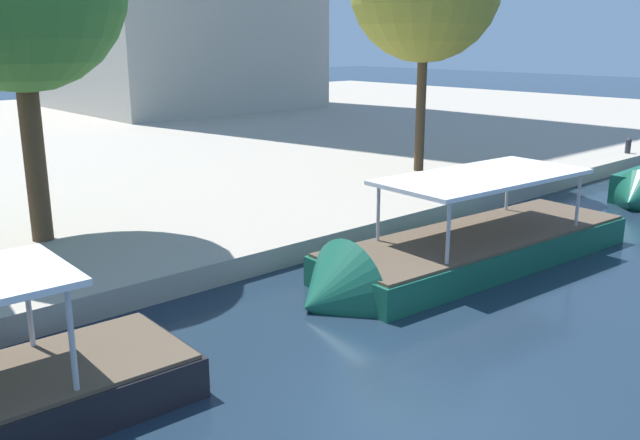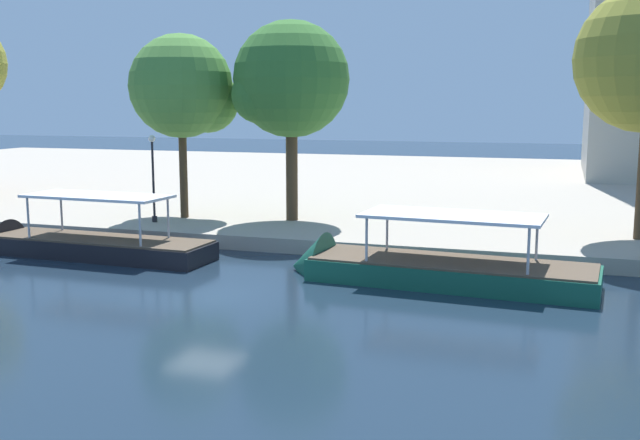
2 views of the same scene
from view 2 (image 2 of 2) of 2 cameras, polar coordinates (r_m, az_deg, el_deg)
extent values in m
plane|color=#192838|center=(26.93, -8.83, -5.74)|extent=(220.00, 220.00, 0.00)
cube|color=#A39989|center=(60.14, 6.60, 2.72)|extent=(120.00, 55.00, 0.68)
cube|color=black|center=(34.59, -16.48, -2.41)|extent=(10.57, 3.12, 1.21)
cube|color=brown|center=(34.47, -16.53, -1.36)|extent=(10.35, 2.98, 0.08)
cylinder|color=#B2B2B7|center=(35.29, -21.41, 0.16)|extent=(0.10, 0.10, 1.79)
cylinder|color=#B2B2B7|center=(36.94, -19.17, 0.65)|extent=(0.10, 0.10, 1.79)
cylinder|color=#B2B2B7|center=(31.78, -13.61, -0.38)|extent=(0.10, 0.10, 1.79)
cylinder|color=#B2B2B7|center=(33.61, -11.53, 0.19)|extent=(0.10, 0.10, 1.79)
cube|color=silver|center=(34.20, -16.67, 1.76)|extent=(6.58, 2.76, 0.12)
cube|color=#14513D|center=(28.67, 9.98, -4.52)|extent=(10.88, 4.01, 1.32)
cone|color=#14513D|center=(30.39, -0.86, -3.62)|extent=(1.60, 3.03, 2.94)
cube|color=brown|center=(28.52, 10.01, -3.15)|extent=(10.65, 3.83, 0.08)
cylinder|color=#B2B2B7|center=(27.87, 3.58, -1.50)|extent=(0.10, 0.10, 1.65)
cylinder|color=#B2B2B7|center=(30.32, 5.16, -0.67)|extent=(0.10, 0.10, 1.65)
cylinder|color=#B2B2B7|center=(26.63, 15.65, -2.31)|extent=(0.10, 0.10, 1.65)
cylinder|color=#B2B2B7|center=(29.19, 16.25, -1.37)|extent=(0.10, 0.10, 1.65)
cube|color=silver|center=(28.21, 10.11, 0.32)|extent=(6.81, 3.46, 0.12)
cylinder|color=black|center=(39.31, -12.62, 2.84)|extent=(0.12, 0.12, 4.15)
sphere|color=white|center=(39.15, -12.74, 6.09)|extent=(0.34, 0.34, 0.34)
cylinder|color=black|center=(39.55, -12.53, 0.07)|extent=(0.26, 0.26, 0.30)
cylinder|color=#4C3823|center=(39.01, -2.17, 3.69)|extent=(0.61, 0.61, 5.07)
sphere|color=#38702D|center=(38.87, -2.21, 10.72)|extent=(5.98, 5.98, 5.98)
sphere|color=#38702D|center=(38.30, -4.65, 9.50)|extent=(2.86, 2.86, 2.86)
sphere|color=#38702D|center=(40.22, -2.84, 10.66)|extent=(3.17, 3.17, 3.17)
cylinder|color=#4C3823|center=(40.55, -10.40, 3.65)|extent=(0.43, 0.43, 4.94)
sphere|color=#4C8438|center=(40.40, -10.58, 10.04)|extent=(5.45, 5.45, 5.45)
sphere|color=#4C8438|center=(41.85, -11.29, 8.95)|extent=(3.42, 3.42, 3.42)
sphere|color=#4C8438|center=(40.62, -8.62, 9.00)|extent=(3.40, 3.40, 3.40)
camera|label=1|loc=(26.17, -33.48, 6.94)|focal=38.34mm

